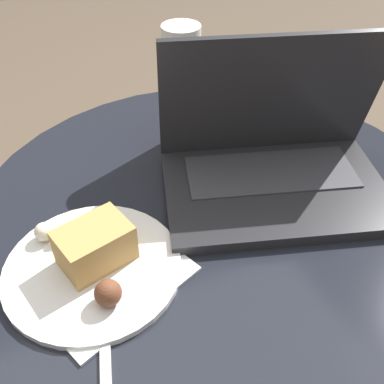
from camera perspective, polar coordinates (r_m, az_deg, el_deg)
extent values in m
plane|color=brown|center=(1.13, 2.21, -23.10)|extent=(6.00, 6.00, 0.00)
cylinder|color=#9E9EA3|center=(1.13, 2.22, -22.93)|extent=(0.41, 0.41, 0.01)
cylinder|color=#9E9EA3|center=(0.89, 2.67, -15.22)|extent=(0.06, 0.06, 0.53)
cylinder|color=black|center=(0.68, 3.37, -2.39)|extent=(0.75, 0.75, 0.02)
cube|color=white|center=(0.59, -10.08, -11.12)|extent=(0.22, 0.19, 0.00)
cube|color=#232326|center=(0.70, 10.53, 0.22)|extent=(0.39, 0.31, 0.02)
cube|color=#333338|center=(0.72, 9.96, 2.54)|extent=(0.28, 0.18, 0.00)
cube|color=#232326|center=(0.70, 9.92, 11.81)|extent=(0.34, 0.16, 0.21)
cube|color=#19234C|center=(0.70, 9.98, 11.64)|extent=(0.31, 0.14, 0.19)
cylinder|color=#C6701E|center=(0.76, -1.26, 11.69)|extent=(0.06, 0.06, 0.18)
cylinder|color=white|center=(0.71, -1.39, 19.13)|extent=(0.06, 0.06, 0.03)
cylinder|color=silver|center=(0.60, -12.47, -9.41)|extent=(0.23, 0.23, 0.01)
cube|color=tan|center=(0.58, -12.23, -6.61)|extent=(0.10, 0.08, 0.05)
sphere|color=brown|center=(0.55, -10.61, -12.49)|extent=(0.03, 0.03, 0.03)
sphere|color=beige|center=(0.64, -18.26, -4.83)|extent=(0.03, 0.03, 0.03)
cube|color=#B2B2B7|center=(0.54, -11.00, -17.63)|extent=(0.05, 0.14, 0.00)
cube|color=#B2B2B7|center=(0.60, -11.23, -9.70)|extent=(0.04, 0.06, 0.00)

